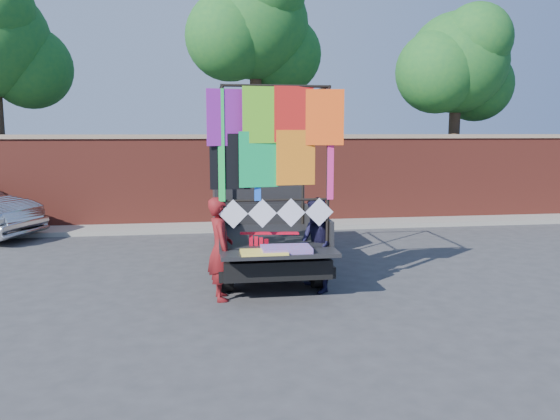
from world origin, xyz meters
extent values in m
plane|color=#38383A|center=(0.00, 0.00, 0.00)|extent=(90.00, 90.00, 0.00)
cube|color=maroon|center=(0.00, 7.00, 1.25)|extent=(30.00, 0.35, 2.50)
cube|color=gray|center=(0.00, 7.00, 2.55)|extent=(30.00, 0.45, 0.12)
cube|color=gray|center=(0.00, 6.30, 0.06)|extent=(30.00, 1.20, 0.12)
sphere|color=#1A5B24|center=(-5.60, 8.60, 4.55)|extent=(2.40, 2.40, 2.40)
cylinder|color=#38281C|center=(1.00, 8.20, 2.73)|extent=(0.36, 0.36, 5.46)
sphere|color=#1A5B24|center=(1.00, 8.20, 5.85)|extent=(3.20, 3.20, 3.20)
sphere|color=#1A5B24|center=(1.90, 8.60, 5.07)|extent=(2.40, 2.40, 2.40)
sphere|color=#1A5B24|center=(0.20, 7.90, 5.46)|extent=(2.60, 2.60, 2.60)
cylinder|color=#38281C|center=(7.50, 8.20, 2.27)|extent=(0.36, 0.36, 4.55)
sphere|color=#1A5B24|center=(7.50, 8.20, 4.88)|extent=(3.20, 3.20, 3.20)
sphere|color=#1A5B24|center=(8.40, 8.60, 4.23)|extent=(2.40, 2.40, 2.40)
sphere|color=#1A5B24|center=(6.70, 7.90, 4.55)|extent=(2.60, 2.60, 2.60)
sphere|color=#1A5B24|center=(7.80, 7.60, 5.52)|extent=(2.20, 2.20, 2.20)
cylinder|color=black|center=(-0.34, 3.03, 0.34)|extent=(0.22, 0.67, 0.67)
cylinder|color=black|center=(-0.34, 0.29, 0.34)|extent=(0.22, 0.67, 0.67)
cylinder|color=black|center=(1.25, 3.03, 0.34)|extent=(0.22, 0.67, 0.67)
cylinder|color=black|center=(1.25, 0.29, 0.34)|extent=(0.22, 0.67, 0.67)
cube|color=black|center=(0.45, 1.61, 0.51)|extent=(1.73, 4.28, 0.31)
cube|color=black|center=(0.45, 0.85, 0.79)|extent=(1.83, 2.34, 0.10)
cube|color=black|center=(-0.44, 0.85, 1.02)|extent=(0.06, 2.34, 0.46)
cube|color=black|center=(1.35, 0.85, 1.02)|extent=(0.06, 2.34, 0.46)
cube|color=black|center=(0.45, 2.00, 1.02)|extent=(1.83, 0.06, 0.46)
cube|color=black|center=(0.45, 2.98, 1.07)|extent=(1.83, 1.63, 1.27)
cube|color=#8C9EAD|center=(0.45, 2.53, 1.48)|extent=(1.63, 0.06, 0.56)
cube|color=#8C9EAD|center=(0.45, 3.75, 1.27)|extent=(1.63, 0.10, 0.71)
cube|color=black|center=(0.45, 4.10, 0.81)|extent=(1.78, 0.92, 0.56)
cube|color=black|center=(0.45, -0.58, 0.81)|extent=(1.83, 0.56, 0.06)
cube|color=black|center=(0.45, -0.35, 0.43)|extent=(1.88, 0.15, 0.18)
cylinder|color=black|center=(-0.38, -0.22, 2.12)|extent=(0.05, 0.05, 2.55)
cylinder|color=black|center=(-0.38, 1.91, 2.12)|extent=(0.05, 0.05, 2.55)
cylinder|color=black|center=(1.29, -0.22, 2.12)|extent=(0.05, 0.05, 2.55)
cylinder|color=black|center=(1.29, 1.91, 2.12)|extent=(0.05, 0.05, 2.55)
cylinder|color=black|center=(0.45, -0.22, 3.39)|extent=(1.73, 0.04, 0.04)
cylinder|color=black|center=(0.45, 1.91, 3.39)|extent=(1.73, 0.04, 0.04)
cylinder|color=black|center=(-0.38, 0.85, 3.39)|extent=(0.04, 2.19, 0.04)
cylinder|color=black|center=(1.29, 0.85, 3.39)|extent=(0.04, 2.19, 0.04)
cylinder|color=black|center=(0.45, -0.22, 1.61)|extent=(1.73, 0.04, 0.04)
cube|color=purple|center=(-0.31, -0.24, 2.93)|extent=(0.63, 0.02, 0.87)
cube|color=#67CF24|center=(0.20, -0.28, 2.93)|extent=(0.63, 0.02, 0.87)
cube|color=red|center=(0.71, -0.24, 2.93)|extent=(0.63, 0.02, 0.87)
cube|color=#FF5215|center=(1.22, -0.28, 2.93)|extent=(0.63, 0.02, 0.87)
cube|color=black|center=(-0.31, -0.24, 2.27)|extent=(0.63, 0.02, 0.87)
cube|color=#0DBF5F|center=(0.20, -0.28, 2.27)|extent=(0.63, 0.02, 0.87)
cube|color=orange|center=(0.71, -0.24, 2.27)|extent=(0.63, 0.02, 0.87)
cube|color=#19CD4A|center=(-0.41, -0.26, 2.47)|extent=(0.10, 0.01, 1.73)
cube|color=#F02885|center=(1.32, -0.26, 2.47)|extent=(0.10, 0.01, 1.73)
cube|color=blue|center=(0.15, -0.26, 2.47)|extent=(0.10, 0.01, 1.73)
cube|color=white|center=(-0.24, -0.25, 1.41)|extent=(0.46, 0.01, 0.46)
cube|color=white|center=(0.22, -0.25, 1.41)|extent=(0.46, 0.01, 0.46)
cube|color=white|center=(0.69, -0.25, 1.41)|extent=(0.46, 0.01, 0.46)
cube|color=white|center=(1.15, -0.25, 1.41)|extent=(0.46, 0.01, 0.46)
cube|color=#D62F6A|center=(0.56, -0.58, 0.89)|extent=(0.76, 0.46, 0.08)
cube|color=#FFE650|center=(0.20, -0.65, 0.87)|extent=(0.71, 0.41, 0.04)
imported|color=maroon|center=(-0.44, -0.16, 0.83)|extent=(0.46, 0.65, 1.67)
imported|color=black|center=(1.17, 0.05, 0.80)|extent=(0.74, 0.88, 1.60)
cube|color=red|center=(0.36, -0.05, 1.04)|extent=(0.96, 0.18, 0.04)
cube|color=red|center=(0.06, -0.07, 0.74)|extent=(0.06, 0.02, 0.56)
cube|color=red|center=(0.14, -0.07, 0.72)|extent=(0.06, 0.02, 0.56)
cube|color=red|center=(0.22, -0.07, 0.70)|extent=(0.06, 0.02, 0.56)
cube|color=red|center=(0.30, -0.07, 0.68)|extent=(0.06, 0.02, 0.56)
camera|label=1|loc=(-0.75, -8.75, 2.69)|focal=35.00mm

